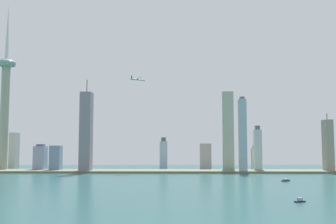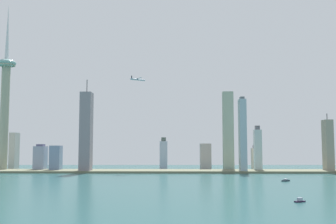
# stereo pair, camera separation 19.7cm
# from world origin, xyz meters

# --- Properties ---
(ground_plane) EXTENTS (6000.00, 6000.00, 0.00)m
(ground_plane) POSITION_xyz_m (0.00, 0.00, 0.00)
(ground_plane) COLOR #224C4D
(waterfront_pier) EXTENTS (981.07, 70.47, 3.83)m
(waterfront_pier) POSITION_xyz_m (0.00, 485.17, 1.92)
(waterfront_pier) COLOR #676A51
(waterfront_pier) RESTS_ON ground
(observation_tower) EXTENTS (37.30, 37.30, 336.46)m
(observation_tower) POSITION_xyz_m (-292.52, 505.74, 150.14)
(observation_tower) COLOR #959C85
(observation_tower) RESTS_ON ground
(skyscraper_0) EXTENTS (22.11, 25.63, 54.29)m
(skyscraper_0) POSITION_xyz_m (108.74, 553.15, 27.14)
(skyscraper_0) COLOR #ADA39F
(skyscraper_0) RESTS_ON ground
(skyscraper_1) EXTENTS (21.21, 27.02, 52.82)m
(skyscraper_1) POSITION_xyz_m (-221.28, 513.63, 25.14)
(skyscraper_1) COLOR #8C97B1
(skyscraper_1) RESTS_ON ground
(skyscraper_2) EXTENTS (14.20, 14.32, 89.02)m
(skyscraper_2) POSITION_xyz_m (207.17, 508.10, 42.06)
(skyscraper_2) COLOR #ADC2C3
(skyscraper_2) RESTS_ON ground
(skyscraper_3) EXTENTS (15.96, 20.79, 67.31)m
(skyscraper_3) POSITION_xyz_m (21.54, 567.46, 31.15)
(skyscraper_3) COLOR #A1AFC4
(skyscraper_3) RESTS_ON ground
(skyscraper_4) EXTENTS (12.73, 26.43, 77.22)m
(skyscraper_4) POSITION_xyz_m (-294.54, 562.73, 38.61)
(skyscraper_4) COLOR #A9A79E
(skyscraper_4) RESTS_ON ground
(skyscraper_5) EXTENTS (21.50, 14.04, 160.14)m
(skyscraper_5) POSITION_xyz_m (153.85, 536.01, 80.07)
(skyscraper_5) COLOR #95A692
(skyscraper_5) RESTS_ON ground
(skyscraper_7) EXTENTS (15.89, 15.45, 50.87)m
(skyscraper_7) POSITION_xyz_m (211.20, 549.79, 23.44)
(skyscraper_7) COLOR beige
(skyscraper_7) RESTS_ON ground
(skyscraper_8) EXTENTS (20.66, 27.01, 175.01)m
(skyscraper_8) POSITION_xyz_m (-121.94, 472.89, 75.36)
(skyscraper_8) COLOR gray
(skyscraper_8) RESTS_ON ground
(skyscraper_9) EXTENTS (20.29, 22.36, 50.10)m
(skyscraper_9) POSITION_xyz_m (-186.32, 500.02, 25.05)
(skyscraper_9) COLOR #6D85A8
(skyscraper_9) RESTS_ON ground
(skyscraper_10) EXTENTS (14.65, 22.88, 110.91)m
(skyscraper_10) POSITION_xyz_m (334.88, 485.57, 49.48)
(skyscraper_10) COLOR gray
(skyscraper_10) RESTS_ON ground
(skyscraper_11) EXTENTS (12.41, 22.07, 141.45)m
(skyscraper_11) POSITION_xyz_m (171.81, 472.51, 69.28)
(skyscraper_11) COLOR #91ABB9
(skyscraper_11) RESTS_ON ground
(boat_0) EXTENTS (10.68, 6.90, 3.97)m
(boat_0) POSITION_xyz_m (155.54, 98.61, 1.42)
(boat_0) COLOR #251A32
(boat_0) RESTS_ON ground
(boat_2) EXTENTS (13.85, 14.04, 3.59)m
(boat_2) POSITION_xyz_m (201.15, 301.27, 1.32)
(boat_2) COLOR #192934
(boat_2) RESTS_ON ground
(airplane) EXTENTS (29.60, 30.19, 8.60)m
(airplane) POSITION_xyz_m (-28.88, 512.50, 182.14)
(airplane) COLOR #A7B7CA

